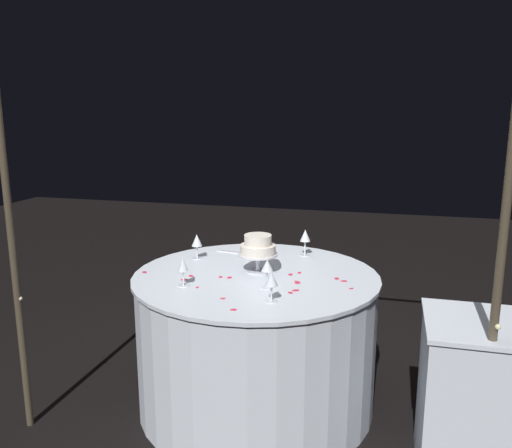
% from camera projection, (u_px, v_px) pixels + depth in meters
% --- Properties ---
extents(ground_plane, '(12.00, 12.00, 0.00)m').
position_uv_depth(ground_plane, '(256.00, 401.00, 3.05)').
color(ground_plane, black).
extents(decorative_arch, '(2.30, 0.06, 2.43)m').
position_uv_depth(decorative_arch, '(224.00, 128.00, 2.21)').
color(decorative_arch, '#473D2D').
rests_on(decorative_arch, ground).
extents(main_table, '(1.36, 1.36, 0.78)m').
position_uv_depth(main_table, '(256.00, 340.00, 2.96)').
color(main_table, silver).
rests_on(main_table, ground).
extents(side_table, '(0.51, 0.51, 0.76)m').
position_uv_depth(side_table, '(477.00, 400.00, 2.36)').
color(side_table, silver).
rests_on(side_table, ground).
extents(tiered_cake, '(0.22, 0.22, 0.21)m').
position_uv_depth(tiered_cake, '(258.00, 247.00, 2.89)').
color(tiered_cake, silver).
rests_on(tiered_cake, main_table).
extents(wine_glass_0, '(0.06, 0.06, 0.15)m').
position_uv_depth(wine_glass_0, '(197.00, 241.00, 3.16)').
color(wine_glass_0, silver).
rests_on(wine_glass_0, main_table).
extents(wine_glass_1, '(0.06, 0.06, 0.17)m').
position_uv_depth(wine_glass_1, '(305.00, 237.00, 3.22)').
color(wine_glass_1, silver).
rests_on(wine_glass_1, main_table).
extents(wine_glass_2, '(0.06, 0.06, 0.15)m').
position_uv_depth(wine_glass_2, '(183.00, 266.00, 2.67)').
color(wine_glass_2, silver).
rests_on(wine_glass_2, main_table).
extents(wine_glass_3, '(0.06, 0.06, 0.14)m').
position_uv_depth(wine_glass_3, '(271.00, 281.00, 2.45)').
color(wine_glass_3, silver).
rests_on(wine_glass_3, main_table).
extents(wine_glass_4, '(0.06, 0.06, 0.15)m').
position_uv_depth(wine_glass_4, '(267.00, 267.00, 2.63)').
color(wine_glass_4, silver).
rests_on(wine_glass_4, main_table).
extents(cake_knife, '(0.30, 0.06, 0.01)m').
position_uv_depth(cake_knife, '(241.00, 253.00, 3.29)').
color(cake_knife, silver).
rests_on(cake_knife, main_table).
extents(rose_petal_0, '(0.04, 0.04, 0.00)m').
position_uv_depth(rose_petal_0, '(191.00, 276.00, 2.84)').
color(rose_petal_0, '#E02D47').
rests_on(rose_petal_0, main_table).
extents(rose_petal_1, '(0.03, 0.04, 0.00)m').
position_uv_depth(rose_petal_1, '(337.00, 278.00, 2.80)').
color(rose_petal_1, '#E02D47').
rests_on(rose_petal_1, main_table).
extents(rose_petal_2, '(0.03, 0.04, 0.00)m').
position_uv_depth(rose_petal_2, '(299.00, 273.00, 2.90)').
color(rose_petal_2, '#E02D47').
rests_on(rose_petal_2, main_table).
extents(rose_petal_3, '(0.03, 0.03, 0.00)m').
position_uv_depth(rose_petal_3, '(351.00, 288.00, 2.65)').
color(rose_petal_3, '#E02D47').
rests_on(rose_petal_3, main_table).
extents(rose_petal_4, '(0.04, 0.03, 0.00)m').
position_uv_depth(rose_petal_4, '(344.00, 281.00, 2.76)').
color(rose_petal_4, '#E02D47').
rests_on(rose_petal_4, main_table).
extents(rose_petal_5, '(0.04, 0.03, 0.00)m').
position_uv_depth(rose_petal_5, '(233.00, 310.00, 2.36)').
color(rose_petal_5, '#E02D47').
rests_on(rose_petal_5, main_table).
extents(rose_petal_6, '(0.04, 0.04, 0.00)m').
position_uv_depth(rose_petal_6, '(298.00, 283.00, 2.73)').
color(rose_petal_6, '#E02D47').
rests_on(rose_petal_6, main_table).
extents(rose_petal_7, '(0.03, 0.04, 0.00)m').
position_uv_depth(rose_petal_7, '(290.00, 274.00, 2.87)').
color(rose_petal_7, '#E02D47').
rests_on(rose_petal_7, main_table).
extents(rose_petal_8, '(0.03, 0.04, 0.00)m').
position_uv_depth(rose_petal_8, '(230.00, 278.00, 2.82)').
color(rose_petal_8, '#E02D47').
rests_on(rose_petal_8, main_table).
extents(rose_petal_9, '(0.04, 0.04, 0.00)m').
position_uv_depth(rose_petal_9, '(145.00, 272.00, 2.91)').
color(rose_petal_9, '#E02D47').
rests_on(rose_petal_9, main_table).
extents(rose_petal_10, '(0.02, 0.03, 0.00)m').
position_uv_depth(rose_petal_10, '(197.00, 287.00, 2.66)').
color(rose_petal_10, '#E02D47').
rests_on(rose_petal_10, main_table).
extents(rose_petal_11, '(0.04, 0.05, 0.00)m').
position_uv_depth(rose_petal_11, '(184.00, 279.00, 2.78)').
color(rose_petal_11, '#E02D47').
rests_on(rose_petal_11, main_table).
extents(rose_petal_12, '(0.04, 0.04, 0.00)m').
position_uv_depth(rose_petal_12, '(290.00, 293.00, 2.58)').
color(rose_petal_12, '#E02D47').
rests_on(rose_petal_12, main_table).
extents(rose_petal_13, '(0.03, 0.03, 0.00)m').
position_uv_depth(rose_petal_13, '(223.00, 298.00, 2.50)').
color(rose_petal_13, '#E02D47').
rests_on(rose_petal_13, main_table).
extents(rose_petal_14, '(0.05, 0.04, 0.00)m').
position_uv_depth(rose_petal_14, '(296.00, 290.00, 2.62)').
color(rose_petal_14, '#E02D47').
rests_on(rose_petal_14, main_table).
extents(rose_petal_15, '(0.03, 0.04, 0.00)m').
position_uv_depth(rose_petal_15, '(221.00, 277.00, 2.83)').
color(rose_petal_15, '#E02D47').
rests_on(rose_petal_15, main_table).
extents(rose_petal_16, '(0.04, 0.03, 0.00)m').
position_uv_depth(rose_petal_16, '(297.00, 282.00, 2.75)').
color(rose_petal_16, '#E02D47').
rests_on(rose_petal_16, main_table).
extents(rose_petal_17, '(0.03, 0.04, 0.00)m').
position_uv_depth(rose_petal_17, '(274.00, 284.00, 2.71)').
color(rose_petal_17, '#E02D47').
rests_on(rose_petal_17, main_table).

